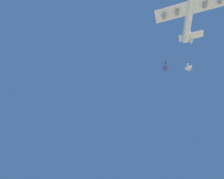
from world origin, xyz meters
The scene contains 3 objects.
carrier_jet centered at (-22.29, 125.69, 157.31)m, with size 78.48×60.24×21.60m.
chase_jet_lead centered at (-94.82, 117.13, 167.74)m, with size 15.26×8.43×4.00m.
chase_jet_right_wing centered at (-90.83, 92.81, 178.08)m, with size 15.20×9.00×4.00m.
Camera 1 is at (42.60, 80.91, 3.82)m, focal length 25.94 mm.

